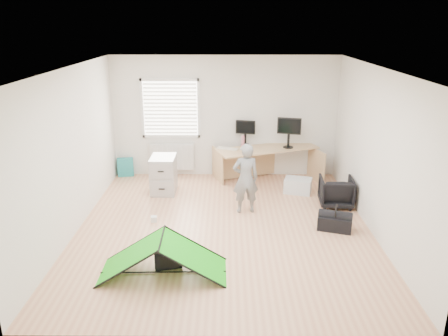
{
  "coord_description": "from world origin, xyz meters",
  "views": [
    {
      "loc": [
        0.05,
        -6.82,
        3.41
      ],
      "look_at": [
        0.0,
        0.4,
        0.95
      ],
      "focal_mm": 35.0,
      "sensor_mm": 36.0,
      "label": 1
    }
  ],
  "objects_px": {
    "monitor_right": "(289,137)",
    "storage_crate": "(298,186)",
    "filing_cabinet": "(164,174)",
    "thermos": "(243,141)",
    "laptop_bag": "(168,259)",
    "kite": "(163,256)",
    "duffel_bag": "(335,223)",
    "monitor_left": "(245,136)",
    "person": "(246,178)",
    "office_chair": "(336,192)",
    "desk": "(267,164)"
  },
  "relations": [
    {
      "from": "office_chair",
      "to": "storage_crate",
      "type": "height_order",
      "value": "office_chair"
    },
    {
      "from": "monitor_left",
      "to": "kite",
      "type": "distance_m",
      "value": 4.29
    },
    {
      "from": "desk",
      "to": "duffel_bag",
      "type": "relative_size",
      "value": 3.92
    },
    {
      "from": "desk",
      "to": "laptop_bag",
      "type": "height_order",
      "value": "desk"
    },
    {
      "from": "duffel_bag",
      "to": "desk",
      "type": "bearing_deg",
      "value": 129.18
    },
    {
      "from": "monitor_left",
      "to": "storage_crate",
      "type": "xyz_separation_m",
      "value": [
        1.07,
        -0.95,
        -0.81
      ]
    },
    {
      "from": "monitor_left",
      "to": "filing_cabinet",
      "type": "bearing_deg",
      "value": -138.02
    },
    {
      "from": "filing_cabinet",
      "to": "thermos",
      "type": "distance_m",
      "value": 1.92
    },
    {
      "from": "desk",
      "to": "kite",
      "type": "height_order",
      "value": "desk"
    },
    {
      "from": "kite",
      "to": "storage_crate",
      "type": "bearing_deg",
      "value": 50.94
    },
    {
      "from": "duffel_bag",
      "to": "storage_crate",
      "type": "bearing_deg",
      "value": 119.84
    },
    {
      "from": "filing_cabinet",
      "to": "kite",
      "type": "distance_m",
      "value": 3.12
    },
    {
      "from": "monitor_left",
      "to": "monitor_right",
      "type": "xyz_separation_m",
      "value": [
        0.93,
        -0.2,
        0.04
      ]
    },
    {
      "from": "laptop_bag",
      "to": "filing_cabinet",
      "type": "bearing_deg",
      "value": 83.63
    },
    {
      "from": "filing_cabinet",
      "to": "person",
      "type": "distance_m",
      "value": 1.94
    },
    {
      "from": "person",
      "to": "duffel_bag",
      "type": "xyz_separation_m",
      "value": [
        1.5,
        -0.74,
        -0.54
      ]
    },
    {
      "from": "kite",
      "to": "duffel_bag",
      "type": "bearing_deg",
      "value": 25.11
    },
    {
      "from": "office_chair",
      "to": "desk",
      "type": "bearing_deg",
      "value": -44.63
    },
    {
      "from": "person",
      "to": "storage_crate",
      "type": "bearing_deg",
      "value": -149.25
    },
    {
      "from": "person",
      "to": "kite",
      "type": "relative_size",
      "value": 0.74
    },
    {
      "from": "monitor_left",
      "to": "thermos",
      "type": "distance_m",
      "value": 0.14
    },
    {
      "from": "desk",
      "to": "monitor_right",
      "type": "height_order",
      "value": "monitor_right"
    },
    {
      "from": "kite",
      "to": "person",
      "type": "bearing_deg",
      "value": 58.1
    },
    {
      "from": "desk",
      "to": "monitor_right",
      "type": "distance_m",
      "value": 0.77
    },
    {
      "from": "kite",
      "to": "duffel_bag",
      "type": "height_order",
      "value": "kite"
    },
    {
      "from": "desk",
      "to": "laptop_bag",
      "type": "relative_size",
      "value": 5.72
    },
    {
      "from": "monitor_left",
      "to": "duffel_bag",
      "type": "height_order",
      "value": "monitor_left"
    },
    {
      "from": "monitor_left",
      "to": "kite",
      "type": "xyz_separation_m",
      "value": [
        -1.31,
        -4.03,
        -0.68
      ]
    },
    {
      "from": "thermos",
      "to": "storage_crate",
      "type": "distance_m",
      "value": 1.58
    },
    {
      "from": "monitor_right",
      "to": "storage_crate",
      "type": "bearing_deg",
      "value": -65.79
    },
    {
      "from": "kite",
      "to": "laptop_bag",
      "type": "xyz_separation_m",
      "value": [
        0.06,
        0.13,
        -0.13
      ]
    },
    {
      "from": "duffel_bag",
      "to": "monitor_left",
      "type": "bearing_deg",
      "value": 136.02
    },
    {
      "from": "monitor_right",
      "to": "monitor_left",
      "type": "bearing_deg",
      "value": -178.35
    },
    {
      "from": "monitor_right",
      "to": "duffel_bag",
      "type": "height_order",
      "value": "monitor_right"
    },
    {
      "from": "duffel_bag",
      "to": "monitor_right",
      "type": "bearing_deg",
      "value": 119.24
    },
    {
      "from": "monitor_right",
      "to": "duffel_bag",
      "type": "relative_size",
      "value": 0.91
    },
    {
      "from": "monitor_right",
      "to": "office_chair",
      "type": "height_order",
      "value": "monitor_right"
    },
    {
      "from": "kite",
      "to": "thermos",
      "type": "bearing_deg",
      "value": 70.93
    },
    {
      "from": "kite",
      "to": "storage_crate",
      "type": "height_order",
      "value": "kite"
    },
    {
      "from": "monitor_right",
      "to": "duffel_bag",
      "type": "xyz_separation_m",
      "value": [
        0.5,
        -2.45,
        -0.88
      ]
    },
    {
      "from": "monitor_right",
      "to": "laptop_bag",
      "type": "bearing_deg",
      "value": -106.61
    },
    {
      "from": "monitor_left",
      "to": "person",
      "type": "distance_m",
      "value": 1.95
    },
    {
      "from": "thermos",
      "to": "storage_crate",
      "type": "xyz_separation_m",
      "value": [
        1.12,
        -0.85,
        -0.72
      ]
    },
    {
      "from": "laptop_bag",
      "to": "duffel_bag",
      "type": "relative_size",
      "value": 0.68
    },
    {
      "from": "monitor_left",
      "to": "thermos",
      "type": "xyz_separation_m",
      "value": [
        -0.06,
        -0.1,
        -0.08
      ]
    },
    {
      "from": "filing_cabinet",
      "to": "monitor_left",
      "type": "bearing_deg",
      "value": 29.1
    },
    {
      "from": "monitor_left",
      "to": "thermos",
      "type": "relative_size",
      "value": 1.77
    },
    {
      "from": "storage_crate",
      "to": "thermos",
      "type": "bearing_deg",
      "value": 142.93
    },
    {
      "from": "monitor_left",
      "to": "person",
      "type": "bearing_deg",
      "value": -78.72
    },
    {
      "from": "laptop_bag",
      "to": "duffel_bag",
      "type": "distance_m",
      "value": 2.96
    }
  ]
}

